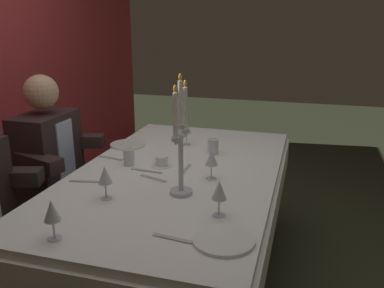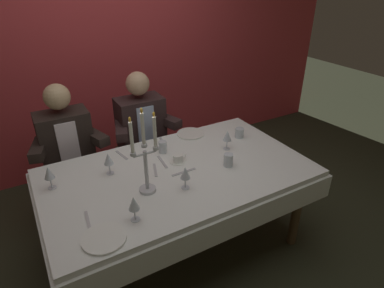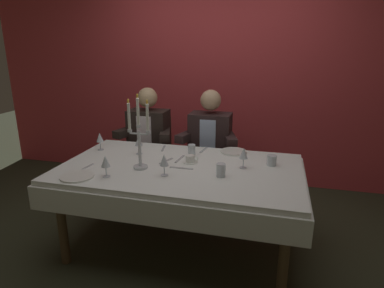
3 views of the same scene
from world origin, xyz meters
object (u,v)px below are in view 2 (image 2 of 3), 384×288
at_px(wine_glass_3, 227,136).
at_px(water_tumbler_0, 228,160).
at_px(dinner_plate_1, 104,238).
at_px(wine_glass_1, 49,173).
at_px(water_tumbler_2, 239,133).
at_px(wine_glass_0, 185,173).
at_px(dining_table, 178,184).
at_px(dinner_plate_0, 190,134).
at_px(candelabra, 145,159).
at_px(coffee_cup_0, 178,159).
at_px(wine_glass_2, 134,204).
at_px(wine_glass_4, 108,160).
at_px(water_tumbler_1, 163,147).
at_px(seated_diner_0, 66,141).
at_px(seated_diner_1, 141,124).

height_order(wine_glass_3, water_tumbler_0, wine_glass_3).
bearing_deg(dinner_plate_1, wine_glass_1, 104.50).
bearing_deg(water_tumbler_2, wine_glass_0, -151.08).
xyz_separation_m(dining_table, dinner_plate_0, (0.36, 0.46, 0.13)).
height_order(candelabra, dinner_plate_0, candelabra).
bearing_deg(water_tumbler_2, water_tumbler_0, -136.62).
relative_size(candelabra, wine_glass_3, 3.57).
distance_m(wine_glass_3, coffee_cup_0, 0.44).
relative_size(dinner_plate_0, water_tumbler_2, 2.82).
xyz_separation_m(water_tumbler_2, coffee_cup_0, (-0.65, -0.10, -0.02)).
bearing_deg(wine_glass_2, water_tumbler_2, 25.33).
bearing_deg(wine_glass_3, water_tumbler_2, 28.70).
distance_m(dinner_plate_1, wine_glass_4, 0.66).
height_order(water_tumbler_1, coffee_cup_0, water_tumbler_1).
bearing_deg(wine_glass_1, wine_glass_3, -5.89).
height_order(wine_glass_0, wine_glass_3, same).
bearing_deg(wine_glass_0, candelabra, 157.43).
xyz_separation_m(water_tumbler_0, water_tumbler_1, (-0.33, 0.43, -0.00)).
relative_size(wine_glass_4, coffee_cup_0, 1.24).
xyz_separation_m(dining_table, coffee_cup_0, (0.06, 0.11, 0.15)).
relative_size(water_tumbler_2, seated_diner_0, 0.07).
relative_size(wine_glass_1, wine_glass_3, 1.00).
height_order(water_tumbler_1, water_tumbler_2, water_tumbler_1).
height_order(wine_glass_1, seated_diner_0, seated_diner_0).
height_order(dining_table, wine_glass_4, wine_glass_4).
height_order(dinner_plate_1, seated_diner_1, seated_diner_1).
xyz_separation_m(candelabra, wine_glass_0, (0.23, -0.10, -0.12)).
distance_m(dinner_plate_0, wine_glass_0, 0.81).
xyz_separation_m(wine_glass_0, water_tumbler_1, (0.08, 0.51, -0.07)).
xyz_separation_m(dinner_plate_1, coffee_cup_0, (0.72, 0.52, 0.02)).
bearing_deg(candelabra, water_tumbler_2, 18.14).
distance_m(coffee_cup_0, seated_diner_1, 0.78).
height_order(wine_glass_4, water_tumbler_1, wine_glass_4).
relative_size(wine_glass_0, water_tumbler_0, 1.66).
bearing_deg(water_tumbler_2, wine_glass_1, 179.30).
relative_size(dinner_plate_1, wine_glass_2, 1.49).
distance_m(dining_table, water_tumbler_0, 0.41).
xyz_separation_m(candelabra, dinner_plate_1, (-0.38, -0.29, -0.23)).
xyz_separation_m(candelabra, wine_glass_1, (-0.54, 0.34, -0.13)).
bearing_deg(water_tumbler_0, dinner_plate_1, -164.58).
distance_m(coffee_cup_0, seated_diner_0, 1.03).
relative_size(dinner_plate_0, wine_glass_0, 1.45).
relative_size(wine_glass_1, seated_diner_0, 0.13).
relative_size(wine_glass_0, wine_glass_4, 1.00).
bearing_deg(coffee_cup_0, seated_diner_1, 89.31).
relative_size(dinner_plate_0, water_tumbler_1, 2.49).
xyz_separation_m(wine_glass_4, water_tumbler_1, (0.46, 0.09, -0.07)).
xyz_separation_m(water_tumbler_1, seated_diner_1, (0.05, 0.59, -0.05)).
relative_size(water_tumbler_0, water_tumbler_1, 1.04).
height_order(candelabra, wine_glass_0, candelabra).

